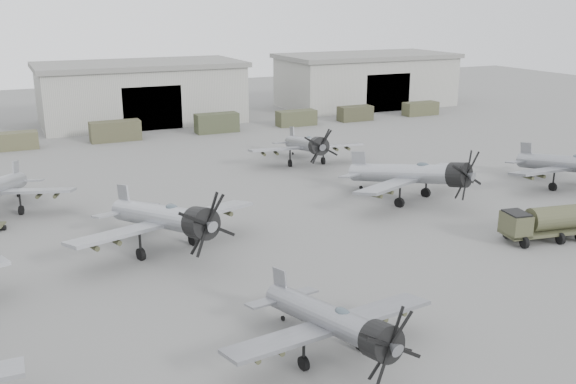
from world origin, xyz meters
name	(u,v)px	position (x,y,z in m)	size (l,w,h in m)	color
ground	(360,282)	(0.00, 0.00, 0.00)	(220.00, 220.00, 0.00)	slate
hangar_center	(141,92)	(0.00, 61.96, 4.37)	(29.00, 14.80, 8.70)	#A09F96
hangar_right	(366,80)	(38.00, 61.96, 4.37)	(29.00, 14.80, 8.70)	#A09F96
support_truck_2	(14,141)	(-17.94, 50.00, 1.03)	(5.35, 2.20, 2.07)	#4A4930
support_truck_3	(115,131)	(-6.07, 50.00, 1.27)	(6.25, 2.20, 2.54)	#41402A
support_truck_4	(217,123)	(7.41, 50.00, 1.29)	(5.79, 2.20, 2.58)	#383D28
support_truck_5	(296,118)	(19.31, 50.00, 1.08)	(5.67, 2.20, 2.16)	#40422B
support_truck_6	(355,113)	(28.99, 50.00, 1.08)	(5.14, 2.20, 2.16)	#393925
support_truck_7	(420,109)	(40.74, 50.00, 1.02)	(5.56, 2.20, 2.04)	#42432C
aircraft_near_1	(335,322)	(-5.94, -7.45, 2.07)	(11.45, 10.30, 4.55)	gray
aircraft_mid_1	(167,218)	(-9.67, 9.81, 2.54)	(13.96, 12.57, 5.58)	#9C9FA5
aircraft_mid_2	(416,174)	(12.95, 12.49, 2.51)	(13.64, 12.33, 5.53)	#989BA0
aircraft_mid_3	(572,165)	(28.73, 9.95, 2.33)	(12.70, 11.42, 5.12)	gray
aircraft_far_1	(307,145)	(10.29, 28.33, 2.27)	(12.56, 11.31, 4.99)	gray
fuel_tanker	(545,221)	(16.04, 0.75, 1.45)	(6.83, 3.19, 2.53)	#3F402A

